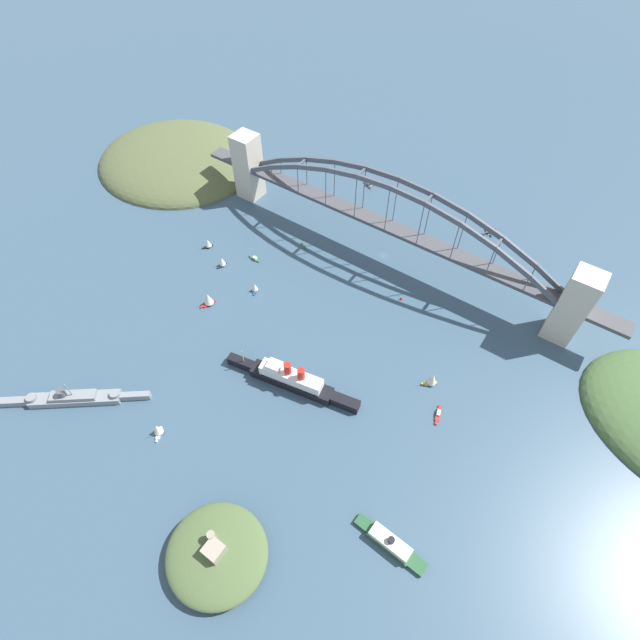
{
  "coord_description": "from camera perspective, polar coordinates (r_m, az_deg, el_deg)",
  "views": [
    {
      "loc": [
        -102.23,
        225.89,
        233.01
      ],
      "look_at": [
        0.0,
        78.81,
        8.0
      ],
      "focal_mm": 26.81,
      "sensor_mm": 36.0,
      "label": 1
    }
  ],
  "objects": [
    {
      "name": "small_boat_3",
      "position": [
        267.33,
        -18.83,
        -12.25
      ],
      "size": [
        6.54,
        8.21,
        8.98
      ],
      "color": "silver",
      "rests_on": "ground"
    },
    {
      "name": "harbor_ferry_steamer",
      "position": [
        239.16,
        8.41,
        -24.85
      ],
      "size": [
        36.55,
        8.83,
        8.04
      ],
      "color": "#23512D",
      "rests_on": "ground"
    },
    {
      "name": "naval_cruiser",
      "position": [
        295.88,
        -27.33,
        -8.28
      ],
      "size": [
        66.17,
        52.84,
        16.77
      ],
      "color": "gray",
      "rests_on": "ground"
    },
    {
      "name": "small_boat_8",
      "position": [
        274.56,
        13.26,
        -6.88
      ],
      "size": [
        8.1,
        7.49,
        10.7
      ],
      "color": "gold",
      "rests_on": "ground"
    },
    {
      "name": "small_boat_6",
      "position": [
        310.74,
        -13.2,
        2.46
      ],
      "size": [
        7.46,
        10.31,
        10.57
      ],
      "color": "#B2231E",
      "rests_on": "ground"
    },
    {
      "name": "channel_marker_buoy",
      "position": [
        312.35,
        9.69,
        2.58
      ],
      "size": [
        2.2,
        2.2,
        2.75
      ],
      "color": "red",
      "rests_on": "ground"
    },
    {
      "name": "fort_island_mid_harbor",
      "position": [
        237.63,
        -12.21,
        -25.63
      ],
      "size": [
        45.82,
        44.41,
        15.86
      ],
      "color": "#4C6038",
      "rests_on": "ground"
    },
    {
      "name": "harbor_arch_bridge",
      "position": [
        322.3,
        8.18,
        11.19
      ],
      "size": [
        305.38,
        16.29,
        60.83
      ],
      "color": "beige",
      "rests_on": "ground"
    },
    {
      "name": "small_boat_2",
      "position": [
        269.05,
        13.92,
        -10.87
      ],
      "size": [
        4.4,
        12.11,
        2.15
      ],
      "color": "#B2231E",
      "rests_on": "ground"
    },
    {
      "name": "small_boat_7",
      "position": [
        333.86,
        -11.61,
        6.85
      ],
      "size": [
        5.06,
        7.86,
        8.2
      ],
      "color": "black",
      "rests_on": "ground"
    },
    {
      "name": "seaplane_second_in_formation",
      "position": [
        400.48,
        6.06,
        15.94
      ],
      "size": [
        9.92,
        8.45,
        4.8
      ],
      "color": "#B7B7B2",
      "rests_on": "ground"
    },
    {
      "name": "small_boat_0",
      "position": [
        336.62,
        -7.81,
        7.3
      ],
      "size": [
        9.74,
        2.9,
        2.35
      ],
      "color": "#2D6B3D",
      "rests_on": "ground"
    },
    {
      "name": "small_boat_5",
      "position": [
        343.16,
        -1.96,
        8.89
      ],
      "size": [
        6.65,
        5.17,
        2.66
      ],
      "color": "#2D6B3D",
      "rests_on": "ground"
    },
    {
      "name": "ocean_liner",
      "position": [
        266.88,
        -3.37,
        -7.13
      ],
      "size": [
        79.81,
        20.87,
        19.29
      ],
      "color": "black",
      "rests_on": "ground"
    },
    {
      "name": "small_boat_1",
      "position": [
        314.05,
        -7.79,
        3.9
      ],
      "size": [
        5.35,
        6.86,
        7.27
      ],
      "color": "#234C8C",
      "rests_on": "ground"
    },
    {
      "name": "seaplane_taxiing_near_bridge",
      "position": [
        373.76,
        19.75,
        10.0
      ],
      "size": [
        8.61,
        8.52,
        5.27
      ],
      "color": "#B7B7B2",
      "rests_on": "ground"
    },
    {
      "name": "small_boat_4",
      "position": [
        349.74,
        -13.24,
        8.92
      ],
      "size": [
        5.92,
        7.54,
        7.68
      ],
      "color": "black",
      "rests_on": "ground"
    },
    {
      "name": "ground_plane",
      "position": [
        340.25,
        7.67,
        7.71
      ],
      "size": [
        1400.0,
        1400.0,
        0.0
      ],
      "primitive_type": "plane",
      "color": "#385166"
    },
    {
      "name": "headland_east_shore",
      "position": [
        442.56,
        -16.26,
        17.68
      ],
      "size": [
        137.24,
        124.66,
        29.54
      ],
      "color": "#515B38",
      "rests_on": "ground"
    }
  ]
}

